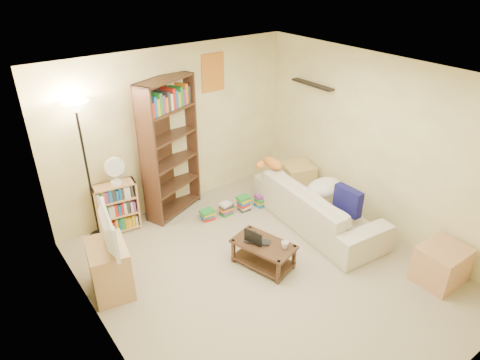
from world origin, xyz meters
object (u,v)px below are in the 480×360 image
at_px(tv_stand, 110,269).
at_px(tall_bookshelf, 170,146).
at_px(laptop, 258,239).
at_px(tabby_cat, 270,163).
at_px(short_bookshelf, 117,208).
at_px(television, 103,231).
at_px(sofa, 318,205).
at_px(coffee_table, 263,252).
at_px(mug, 285,245).
at_px(desk_fan, 115,170).
at_px(side_table, 297,179).
at_px(floor_lamp, 80,133).
at_px(end_cabinet, 441,264).

distance_m(tv_stand, tall_bookshelf, 2.06).
bearing_deg(tv_stand, laptop, -8.65).
relative_size(tabby_cat, short_bookshelf, 0.66).
xyz_separation_m(television, tall_bookshelf, (1.50, 1.17, 0.24)).
bearing_deg(sofa, television, 87.27).
height_order(coffee_table, television, television).
bearing_deg(coffee_table, mug, -73.33).
relative_size(desk_fan, side_table, 0.75).
height_order(laptop, floor_lamp, floor_lamp).
relative_size(laptop, television, 0.50).
height_order(coffee_table, floor_lamp, floor_lamp).
distance_m(tv_stand, end_cabinet, 4.04).
relative_size(tall_bookshelf, floor_lamp, 1.04).
bearing_deg(coffee_table, side_table, 17.93).
xyz_separation_m(coffee_table, laptop, (-0.02, 0.09, 0.15)).
relative_size(sofa, coffee_table, 2.57).
bearing_deg(desk_fan, tall_bookshelf, 2.70).
bearing_deg(floor_lamp, tabby_cat, -16.23).
relative_size(television, desk_fan, 1.85).
height_order(tv_stand, short_bookshelf, short_bookshelf).
relative_size(television, end_cabinet, 1.32).
height_order(desk_fan, floor_lamp, floor_lamp).
xyz_separation_m(desk_fan, side_table, (2.79, -0.74, -0.73)).
bearing_deg(laptop, end_cabinet, -175.10).
relative_size(desk_fan, end_cabinet, 0.72).
bearing_deg(desk_fan, tv_stand, -118.76).
bearing_deg(tv_stand, sofa, 2.72).
bearing_deg(desk_fan, laptop, -57.20).
distance_m(tabby_cat, tall_bookshelf, 1.58).
height_order(sofa, coffee_table, sofa).
bearing_deg(tabby_cat, side_table, -3.50).
relative_size(coffee_table, floor_lamp, 0.44).
xyz_separation_m(television, short_bookshelf, (0.58, 1.17, -0.49)).
relative_size(sofa, floor_lamp, 1.12).
bearing_deg(tall_bookshelf, desk_fan, 160.99).
bearing_deg(television, floor_lamp, -1.53).
height_order(coffee_table, mug, mug).
bearing_deg(side_table, end_cabinet, -91.23).
height_order(tabby_cat, end_cabinet, tabby_cat).
relative_size(television, short_bookshelf, 1.00).
height_order(tv_stand, tall_bookshelf, tall_bookshelf).
xyz_separation_m(tabby_cat, coffee_table, (-1.06, -1.15, -0.51)).
height_order(sofa, floor_lamp, floor_lamp).
height_order(mug, short_bookshelf, short_bookshelf).
xyz_separation_m(laptop, television, (-1.75, 0.63, 0.51)).
height_order(sofa, tabby_cat, tabby_cat).
distance_m(tabby_cat, desk_fan, 2.34).
relative_size(tabby_cat, laptop, 1.31).
bearing_deg(end_cabinet, desk_fan, 128.91).
relative_size(television, side_table, 1.39).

